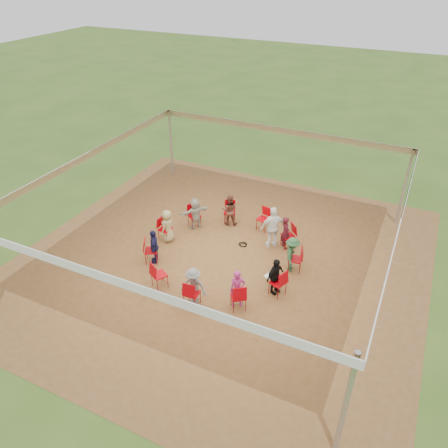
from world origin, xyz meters
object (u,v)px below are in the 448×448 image
at_px(person_seated_7, 194,286).
at_px(chair_3, 263,219).
at_px(chair_5, 194,216).
at_px(standing_person, 273,227).
at_px(chair_0, 278,283).
at_px(chair_2, 288,236).
at_px(person_seated_2, 285,232).
at_px(person_seated_5, 168,226).
at_px(chair_4, 230,212).
at_px(chair_6, 165,229).
at_px(chair_9, 192,293).
at_px(person_seated_0, 275,276).
at_px(person_seated_3, 229,210).
at_px(chair_8, 159,275).
at_px(person_seated_1, 292,254).
at_px(person_seated_6, 154,246).
at_px(person_seated_8, 238,289).
at_px(chair_10, 238,296).
at_px(person_seated_4, 195,213).
at_px(cable_coil, 243,245).
at_px(laptop, 271,275).
at_px(chair_7, 151,251).
at_px(chair_1, 295,259).

bearing_deg(person_seated_7, chair_3, 81.61).
xyz_separation_m(chair_5, standing_person, (3.12, -0.00, 0.34)).
bearing_deg(chair_0, chair_2, 32.73).
height_order(chair_0, person_seated_7, person_seated_7).
distance_m(person_seated_2, person_seated_5, 4.15).
height_order(chair_4, chair_5, same).
distance_m(chair_6, standing_person, 3.83).
xyz_separation_m(chair_9, person_seated_0, (1.99, 1.57, 0.17)).
xyz_separation_m(person_seated_0, person_seated_3, (-2.90, 2.97, 0.00)).
bearing_deg(chair_8, person_seated_3, 113.87).
bearing_deg(person_seated_2, person_seated_1, 163.64).
xyz_separation_m(chair_2, person_seated_6, (-3.73, -2.74, 0.17)).
distance_m(chair_0, person_seated_8, 1.33).
relative_size(chair_4, chair_10, 1.00).
bearing_deg(person_seated_4, person_seated_7, 65.45).
xyz_separation_m(chair_4, person_seated_6, (-1.21, -3.33, 0.17)).
bearing_deg(person_seated_0, chair_4, 64.78).
bearing_deg(person_seated_4, cable_coil, 119.05).
bearing_deg(person_seated_7, person_seated_4, 114.55).
distance_m(chair_2, chair_10, 3.63).
height_order(chair_4, person_seated_7, person_seated_7).
height_order(chair_3, person_seated_6, person_seated_6).
bearing_deg(chair_0, person_seated_0, 90.00).
xyz_separation_m(chair_3, person_seated_5, (-2.81, -2.15, 0.17)).
xyz_separation_m(chair_9, standing_person, (1.07, 3.86, 0.34)).
height_order(chair_6, chair_8, same).
bearing_deg(person_seated_3, standing_person, 141.24).
distance_m(chair_4, person_seated_7, 4.64).
height_order(chair_2, cable_coil, chair_2).
bearing_deg(laptop, chair_6, 98.70).
xyz_separation_m(person_seated_2, person_seated_5, (-3.91, -1.40, 0.00)).
bearing_deg(laptop, person_seated_0, -90.00).
xyz_separation_m(person_seated_0, person_seated_4, (-3.93, 2.21, 0.00)).
bearing_deg(chair_5, person_seated_7, 66.13).
distance_m(chair_7, chair_10, 3.63).
bearing_deg(chair_0, person_seated_4, 82.03).
xyz_separation_m(chair_1, chair_7, (-4.47, -1.60, 0.00)).
xyz_separation_m(chair_3, chair_4, (-1.35, -0.08, 0.00)).
bearing_deg(chair_8, laptop, 52.19).
height_order(chair_10, person_seated_5, person_seated_5).
relative_size(chair_8, person_seated_4, 0.73).
bearing_deg(chair_1, person_seated_5, 82.03).
height_order(chair_2, chair_3, same).
relative_size(chair_6, person_seated_0, 0.73).
relative_size(chair_0, person_seated_6, 0.73).
relative_size(person_seated_2, person_seated_6, 1.00).
xyz_separation_m(person_seated_7, standing_person, (1.08, 3.74, 0.17)).
distance_m(chair_4, person_seated_5, 2.54).
relative_size(chair_1, person_seated_3, 0.73).
height_order(chair_0, chair_5, same).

